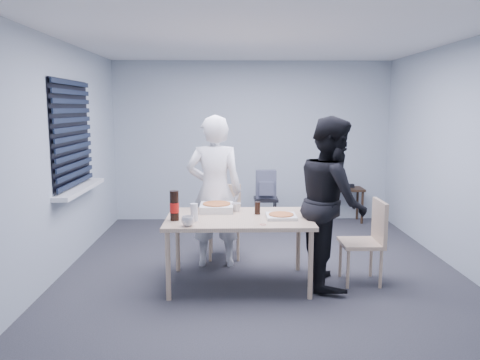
{
  "coord_description": "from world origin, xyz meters",
  "views": [
    {
      "loc": [
        -0.35,
        -5.18,
        1.85
      ],
      "look_at": [
        -0.24,
        0.1,
        1.03
      ],
      "focal_mm": 35.0,
      "sensor_mm": 36.0,
      "label": 1
    }
  ],
  "objects_px": {
    "stool": "(266,205)",
    "soda_bottle": "(174,206)",
    "person_white": "(215,192)",
    "mug_b": "(236,207)",
    "mug_a": "(188,221)",
    "chair_far": "(224,215)",
    "person_black": "(332,202)",
    "side_table": "(337,193)",
    "dining_table": "(239,222)",
    "chair_right": "(369,236)",
    "backpack": "(266,185)"
  },
  "relations": [
    {
      "from": "stool",
      "to": "soda_bottle",
      "type": "bearing_deg",
      "value": -114.89
    },
    {
      "from": "person_white",
      "to": "mug_b",
      "type": "height_order",
      "value": "person_white"
    },
    {
      "from": "mug_a",
      "to": "chair_far",
      "type": "bearing_deg",
      "value": 76.49
    },
    {
      "from": "person_black",
      "to": "stool",
      "type": "distance_m",
      "value": 2.34
    },
    {
      "from": "person_white",
      "to": "person_black",
      "type": "bearing_deg",
      "value": 153.65
    },
    {
      "from": "side_table",
      "to": "person_white",
      "type": "bearing_deg",
      "value": -132.42
    },
    {
      "from": "person_white",
      "to": "stool",
      "type": "xyz_separation_m",
      "value": [
        0.72,
        1.62,
        -0.5
      ]
    },
    {
      "from": "side_table",
      "to": "soda_bottle",
      "type": "relative_size",
      "value": 2.78
    },
    {
      "from": "side_table",
      "to": "stool",
      "type": "distance_m",
      "value": 1.3
    },
    {
      "from": "dining_table",
      "to": "mug_b",
      "type": "bearing_deg",
      "value": 94.84
    },
    {
      "from": "stool",
      "to": "person_black",
      "type": "bearing_deg",
      "value": -77.02
    },
    {
      "from": "chair_right",
      "to": "dining_table",
      "type": "bearing_deg",
      "value": -179.23
    },
    {
      "from": "chair_far",
      "to": "stool",
      "type": "xyz_separation_m",
      "value": [
        0.62,
        1.23,
        -0.13
      ]
    },
    {
      "from": "chair_far",
      "to": "mug_a",
      "type": "relative_size",
      "value": 7.24
    },
    {
      "from": "chair_far",
      "to": "person_black",
      "type": "relative_size",
      "value": 0.5
    },
    {
      "from": "stool",
      "to": "backpack",
      "type": "relative_size",
      "value": 1.17
    },
    {
      "from": "chair_right",
      "to": "chair_far",
      "type": "bearing_deg",
      "value": 147.66
    },
    {
      "from": "chair_far",
      "to": "backpack",
      "type": "relative_size",
      "value": 2.1
    },
    {
      "from": "chair_right",
      "to": "soda_bottle",
      "type": "bearing_deg",
      "value": -175.51
    },
    {
      "from": "soda_bottle",
      "to": "person_white",
      "type": "bearing_deg",
      "value": 63.41
    },
    {
      "from": "chair_right",
      "to": "mug_a",
      "type": "distance_m",
      "value": 1.93
    },
    {
      "from": "mug_b",
      "to": "mug_a",
      "type": "bearing_deg",
      "value": -126.52
    },
    {
      "from": "mug_b",
      "to": "chair_far",
      "type": "bearing_deg",
      "value": 100.99
    },
    {
      "from": "side_table",
      "to": "mug_a",
      "type": "xyz_separation_m",
      "value": [
        -2.15,
        -3.09,
        0.3
      ]
    },
    {
      "from": "person_black",
      "to": "mug_a",
      "type": "bearing_deg",
      "value": 104.35
    },
    {
      "from": "backpack",
      "to": "mug_b",
      "type": "bearing_deg",
      "value": -97.44
    },
    {
      "from": "side_table",
      "to": "stool",
      "type": "height_order",
      "value": "side_table"
    },
    {
      "from": "person_white",
      "to": "mug_a",
      "type": "bearing_deg",
      "value": 77.29
    },
    {
      "from": "chair_far",
      "to": "stool",
      "type": "distance_m",
      "value": 1.39
    },
    {
      "from": "person_white",
      "to": "mug_b",
      "type": "bearing_deg",
      "value": 125.46
    },
    {
      "from": "stool",
      "to": "chair_right",
      "type": "bearing_deg",
      "value": -67.26
    },
    {
      "from": "side_table",
      "to": "mug_b",
      "type": "bearing_deg",
      "value": -124.3
    },
    {
      "from": "stool",
      "to": "mug_a",
      "type": "distance_m",
      "value": 2.8
    },
    {
      "from": "chair_far",
      "to": "chair_right",
      "type": "distance_m",
      "value": 1.83
    },
    {
      "from": "backpack",
      "to": "stool",
      "type": "bearing_deg",
      "value": 96.19
    },
    {
      "from": "person_black",
      "to": "backpack",
      "type": "height_order",
      "value": "person_black"
    },
    {
      "from": "chair_far",
      "to": "chair_right",
      "type": "height_order",
      "value": "same"
    },
    {
      "from": "backpack",
      "to": "mug_a",
      "type": "height_order",
      "value": "backpack"
    },
    {
      "from": "side_table",
      "to": "chair_right",
      "type": "bearing_deg",
      "value": -95.77
    },
    {
      "from": "mug_a",
      "to": "person_white",
      "type": "bearing_deg",
      "value": 77.29
    },
    {
      "from": "backpack",
      "to": "chair_right",
      "type": "bearing_deg",
      "value": -60.95
    },
    {
      "from": "mug_a",
      "to": "mug_b",
      "type": "xyz_separation_m",
      "value": [
        0.47,
        0.64,
        -0.0
      ]
    },
    {
      "from": "person_white",
      "to": "soda_bottle",
      "type": "distance_m",
      "value": 0.84
    },
    {
      "from": "person_white",
      "to": "backpack",
      "type": "xyz_separation_m",
      "value": [
        0.72,
        1.61,
        -0.18
      ]
    },
    {
      "from": "dining_table",
      "to": "person_black",
      "type": "height_order",
      "value": "person_black"
    },
    {
      "from": "stool",
      "to": "mug_b",
      "type": "relative_size",
      "value": 4.94
    },
    {
      "from": "mug_a",
      "to": "person_black",
      "type": "bearing_deg",
      "value": 14.35
    },
    {
      "from": "chair_far",
      "to": "person_black",
      "type": "height_order",
      "value": "person_black"
    },
    {
      "from": "stool",
      "to": "mug_b",
      "type": "height_order",
      "value": "mug_b"
    },
    {
      "from": "backpack",
      "to": "side_table",
      "type": "bearing_deg",
      "value": 28.78
    }
  ]
}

